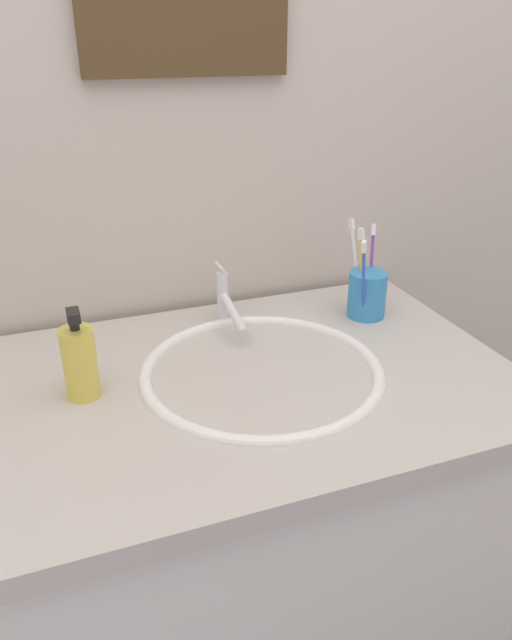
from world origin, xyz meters
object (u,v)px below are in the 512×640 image
toothbrush_blue (364,277)px  faucet (227,302)px  toothbrush_cup (367,294)px  toothbrush_yellow (361,265)px  toothbrush_white (355,258)px  toothbrush_purple (371,262)px  soap_dispenser (80,361)px

toothbrush_blue → faucet: bearing=158.6°
toothbrush_cup → toothbrush_blue: bearing=-131.7°
toothbrush_cup → toothbrush_yellow: bearing=116.5°
toothbrush_white → toothbrush_blue: bearing=-109.6°
toothbrush_cup → toothbrush_blue: 0.08m
faucet → toothbrush_blue: (0.26, -0.10, 0.06)m
toothbrush_white → toothbrush_purple: toothbrush_white is taller
faucet → toothbrush_cup: 0.30m
faucet → soap_dispenser: 0.35m
soap_dispenser → toothbrush_yellow: bearing=12.4°
toothbrush_yellow → toothbrush_cup: bearing=-63.5°
faucet → soap_dispenser: soap_dispenser is taller
toothbrush_yellow → toothbrush_blue: (-0.03, -0.06, 0.00)m
faucet → toothbrush_blue: bearing=-21.4°
toothbrush_yellow → toothbrush_white: (0.01, 0.04, 0.00)m
toothbrush_cup → toothbrush_blue: (-0.04, -0.04, 0.06)m
soap_dispenser → toothbrush_purple: bearing=13.1°
toothbrush_cup → toothbrush_yellow: size_ratio=0.54×
toothbrush_blue → toothbrush_white: bearing=70.4°
toothbrush_yellow → toothbrush_purple: size_ratio=1.01×
faucet → toothbrush_cup: size_ratio=1.77×
faucet → toothbrush_blue: size_ratio=0.93×
faucet → toothbrush_cup: faucet is taller
toothbrush_white → soap_dispenser: (-0.60, -0.17, -0.05)m
faucet → toothbrush_yellow: size_ratio=0.96×
toothbrush_yellow → faucet: bearing=172.0°
toothbrush_purple → soap_dispenser: 0.65m
soap_dispenser → toothbrush_blue: bearing=7.1°
faucet → toothbrush_purple: (0.32, -0.03, 0.06)m
toothbrush_cup → toothbrush_blue: toothbrush_blue is taller
toothbrush_blue → toothbrush_cup: bearing=48.3°
toothbrush_cup → toothbrush_yellow: toothbrush_yellow is taller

